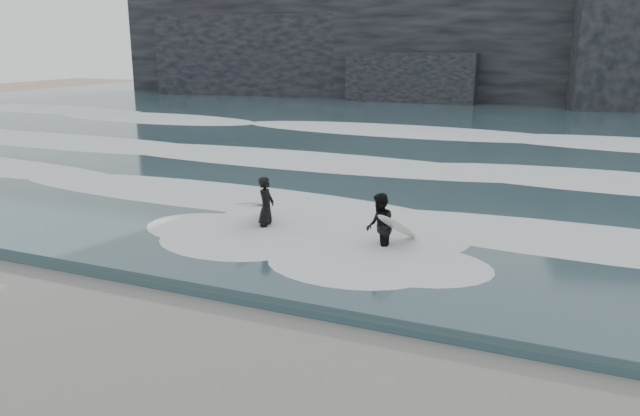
# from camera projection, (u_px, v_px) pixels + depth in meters

# --- Properties ---
(ground) EXTENTS (120.00, 120.00, 0.00)m
(ground) POSITION_uv_depth(u_px,v_px,m) (171.00, 393.00, 8.75)
(ground) COLOR brown
(ground) RESTS_ON ground
(sea) EXTENTS (90.00, 52.00, 0.30)m
(sea) POSITION_uv_depth(u_px,v_px,m) (492.00, 129.00, 34.40)
(sea) COLOR #2F494F
(sea) RESTS_ON ground
(headland) EXTENTS (70.00, 9.00, 10.00)m
(headland) POSITION_uv_depth(u_px,v_px,m) (530.00, 39.00, 48.21)
(headland) COLOR black
(headland) RESTS_ON ground
(foam_near) EXTENTS (60.00, 3.20, 0.20)m
(foam_near) POSITION_uv_depth(u_px,v_px,m) (376.00, 212.00, 16.62)
(foam_near) COLOR white
(foam_near) RESTS_ON sea
(foam_mid) EXTENTS (60.00, 4.00, 0.24)m
(foam_mid) POSITION_uv_depth(u_px,v_px,m) (437.00, 165.00, 22.82)
(foam_mid) COLOR white
(foam_mid) RESTS_ON sea
(foam_far) EXTENTS (60.00, 4.80, 0.30)m
(foam_far) POSITION_uv_depth(u_px,v_px,m) (479.00, 132.00, 30.78)
(foam_far) COLOR white
(foam_far) RESTS_ON sea
(surfer_left) EXTENTS (1.06, 2.16, 1.58)m
(surfer_left) POSITION_uv_depth(u_px,v_px,m) (263.00, 207.00, 15.51)
(surfer_left) COLOR black
(surfer_left) RESTS_ON ground
(surfer_right) EXTENTS (1.24, 1.76, 1.54)m
(surfer_right) POSITION_uv_depth(u_px,v_px,m) (382.00, 227.00, 13.93)
(surfer_right) COLOR black
(surfer_right) RESTS_ON ground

